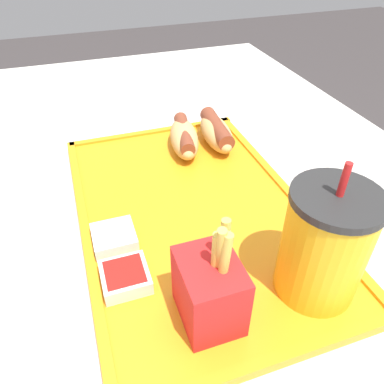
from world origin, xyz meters
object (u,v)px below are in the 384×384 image
Objects in this scene: soda_cup at (324,244)px; sauce_cup_ketchup at (125,277)px; hot_dog_near at (184,137)px; fries_carton at (210,289)px; hot_dog_far at (216,131)px; sauce_cup_mayo at (114,235)px.

soda_cup reaches higher than sauce_cup_ketchup.
fries_carton reaches higher than hot_dog_near.
soda_cup is 0.33m from hot_dog_far.
hot_dog_far is 0.28m from sauce_cup_mayo.
hot_dog_far reaches higher than sauce_cup_ketchup.
soda_cup is 1.31× the size of hot_dog_far.
hot_dog_far is 0.99× the size of fries_carton.
fries_carton is (0.32, -0.08, 0.02)m from hot_dog_near.
sauce_cup_ketchup is (0.07, 0.00, 0.00)m from sauce_cup_mayo.
soda_cup is at bearing -2.30° from hot_dog_far.
hot_dog_near is 2.46× the size of sauce_cup_ketchup.
hot_dog_near is 0.33m from fries_carton.
soda_cup reaches higher than fries_carton.
soda_cup is 0.12m from fries_carton.
soda_cup is 3.14× the size of sauce_cup_mayo.
hot_dog_far is at bearing 90.00° from hot_dog_near.
hot_dog_near reaches higher than sauce_cup_mayo.
soda_cup is at bearing 88.96° from fries_carton.
hot_dog_near is 1.02× the size of fries_carton.
sauce_cup_mayo is 1.00× the size of sauce_cup_ketchup.
hot_dog_far is 2.40× the size of sauce_cup_ketchup.
hot_dog_near is at bearing -90.00° from hot_dog_far.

